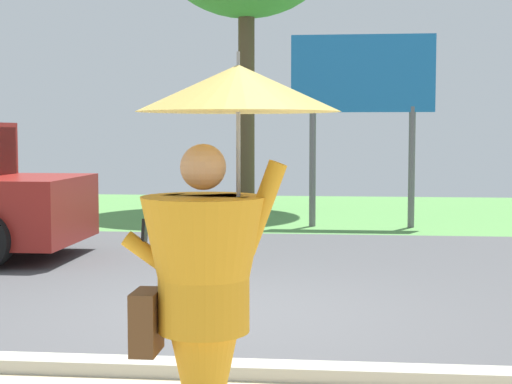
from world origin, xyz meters
name	(u,v)px	position (x,y,z in m)	size (l,w,h in m)	color
ground_plane	(253,266)	(0.00, 2.95, -0.05)	(40.00, 22.00, 0.20)	#4C4C4F
monk_pedestrian	(211,272)	(0.53, -3.84, 1.09)	(1.06, 0.97, 2.13)	orange
roadside_billboard	(363,87)	(1.56, 7.15, 2.55)	(2.60, 0.12, 3.50)	slate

